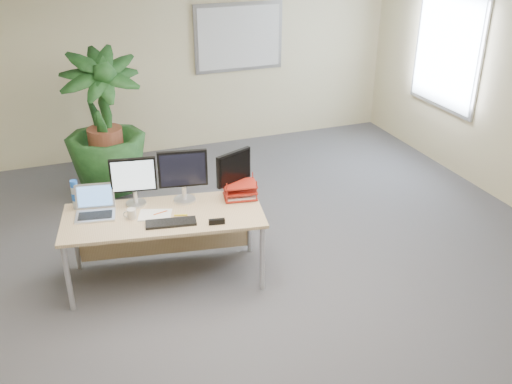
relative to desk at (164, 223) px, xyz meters
name	(u,v)px	position (x,y,z in m)	size (l,w,h in m)	color
floor	(259,311)	(0.62, -0.87, -0.55)	(8.00, 8.00, 0.00)	#4A4A4F
back_wall	(155,58)	(0.62, 3.13, 0.80)	(7.00, 0.04, 2.70)	beige
whiteboard	(239,37)	(1.82, 3.10, 1.00)	(1.30, 0.04, 0.95)	#9E9FA3
window	(447,49)	(4.08, 1.43, 1.00)	(0.04, 1.30, 1.55)	#9E9FA3
desk	(164,223)	(0.00, 0.00, 0.00)	(1.90, 1.05, 0.69)	tan
floor_plant	(106,141)	(-0.28, 1.79, 0.20)	(0.84, 0.84, 1.50)	#133415
monitor_left	(134,179)	(-0.21, 0.19, 0.41)	(0.42, 0.19, 0.46)	silver
monitor_right	(183,173)	(0.23, 0.10, 0.43)	(0.45, 0.21, 0.51)	silver
monitor_dark	(234,171)	(0.71, 0.04, 0.40)	(0.38, 0.20, 0.45)	silver
laptop	(95,207)	(-0.58, 0.14, 0.20)	(0.39, 0.36, 0.25)	silver
keyboard	(171,223)	(0.01, -0.29, 0.16)	(0.44, 0.15, 0.02)	black
coffee_mug	(131,214)	(-0.30, -0.07, 0.19)	(0.12, 0.08, 0.09)	silver
spiral_notebook	(155,215)	(-0.09, -0.09, 0.15)	(0.29, 0.21, 0.01)	white
orange_pen	(160,213)	(-0.04, -0.08, 0.16)	(0.01, 0.01, 0.14)	#E85B19
yellow_highlighter	(181,215)	(0.12, -0.18, 0.15)	(0.02, 0.02, 0.12)	yellow
water_bottle	(75,195)	(-0.73, 0.31, 0.28)	(0.07, 0.07, 0.28)	silver
letter_tray	(240,191)	(0.74, -0.02, 0.21)	(0.34, 0.28, 0.14)	#A22014
stapler	(217,222)	(0.39, -0.43, 0.17)	(0.14, 0.04, 0.05)	black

